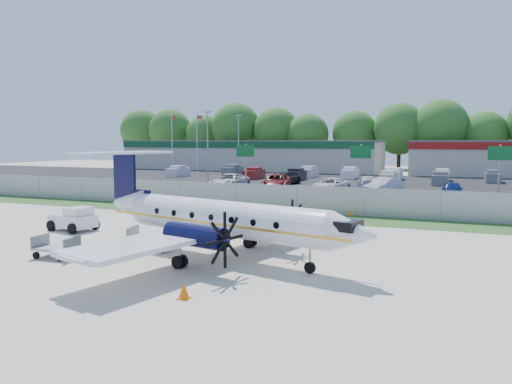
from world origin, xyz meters
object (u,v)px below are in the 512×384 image
at_px(aircraft, 219,218).
at_px(baggage_cart_near, 56,248).
at_px(pushback_tug, 74,219).
at_px(baggage_cart_far, 152,240).

distance_m(aircraft, baggage_cart_near, 7.57).
height_order(aircraft, pushback_tug, aircraft).
bearing_deg(baggage_cart_far, aircraft, -1.53).
xyz_separation_m(pushback_tug, baggage_cart_far, (7.26, -2.72, -0.16)).
bearing_deg(baggage_cart_far, pushback_tug, 159.50).
height_order(baggage_cart_near, baggage_cart_far, baggage_cart_far).
xyz_separation_m(aircraft, baggage_cart_far, (-3.71, 0.10, -1.31)).
bearing_deg(pushback_tug, aircraft, -14.40).
xyz_separation_m(aircraft, baggage_cart_near, (-6.85, -2.92, -1.37)).
distance_m(aircraft, pushback_tug, 11.38).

